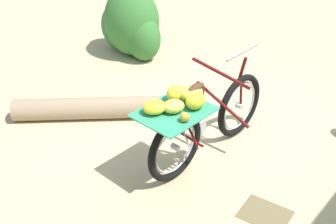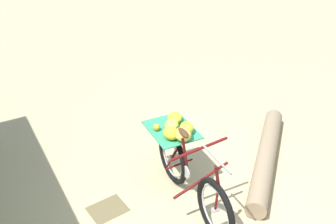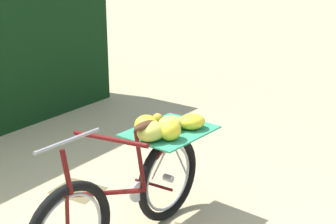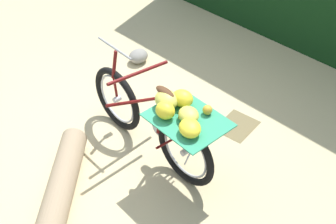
{
  "view_description": "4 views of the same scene",
  "coord_description": "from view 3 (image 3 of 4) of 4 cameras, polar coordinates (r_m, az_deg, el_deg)",
  "views": [
    {
      "loc": [
        1.77,
        -3.87,
        3.08
      ],
      "look_at": [
        -0.21,
        -0.84,
        0.81
      ],
      "focal_mm": 50.71,
      "sensor_mm": 36.0,
      "label": 1
    },
    {
      "loc": [
        2.27,
        2.6,
        3.5
      ],
      "look_at": [
        -0.22,
        -0.87,
        0.97
      ],
      "focal_mm": 42.84,
      "sensor_mm": 36.0,
      "label": 2
    },
    {
      "loc": [
        -1.97,
        2.46,
        2.2
      ],
      "look_at": [
        -0.25,
        -0.64,
        0.98
      ],
      "focal_mm": 52.67,
      "sensor_mm": 36.0,
      "label": 3
    },
    {
      "loc": [
        -2.72,
        -2.53,
        3.5
      ],
      "look_at": [
        -0.33,
        -0.64,
        0.89
      ],
      "focal_mm": 50.33,
      "sensor_mm": 36.0,
      "label": 4
    }
  ],
  "objects": [
    {
      "name": "bicycle",
      "position": [
        3.76,
        -3.65,
        -7.75
      ],
      "size": [
        0.8,
        1.8,
        1.03
      ],
      "rotation": [
        0.0,
        0.0,
        1.4
      ],
      "color": "black",
      "rests_on": "ground_plane"
    },
    {
      "name": "leaf_litter_patch",
      "position": [
        4.76,
        -10.36,
        -8.89
      ],
      "size": [
        0.44,
        0.36,
        0.01
      ],
      "primitive_type": "cube",
      "color": "olive",
      "rests_on": "ground_plane"
    }
  ]
}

